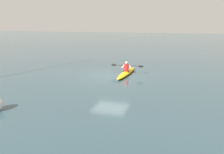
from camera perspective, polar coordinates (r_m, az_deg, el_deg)
name	(u,v)px	position (r m, az deg, el deg)	size (l,w,h in m)	color
ground_plane	(110,76)	(17.43, -0.38, 0.30)	(160.00, 160.00, 0.00)	#334C56
kayak	(126,73)	(17.90, 3.46, 1.03)	(0.59, 4.65, 0.26)	#EAB214
kayaker	(126,67)	(17.81, 3.48, 2.45)	(2.48, 0.39, 0.74)	red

